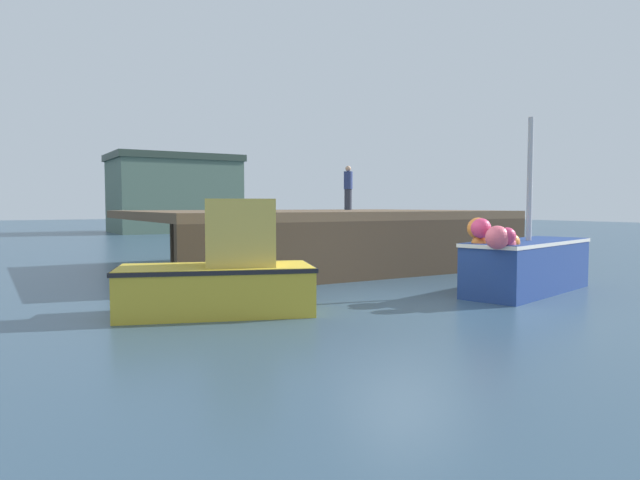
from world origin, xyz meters
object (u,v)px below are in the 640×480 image
Objects in this scene: fishing_boat_near_right at (526,263)px; dockworker at (348,188)px; mooring_buoy_foreground at (235,295)px; fishing_boat_near_left at (222,275)px.

dockworker is (1.45, 9.68, 2.02)m from fishing_boat_near_right.
dockworker is at bearing 45.06° from mooring_buoy_foreground.
fishing_boat_near_right is at bearing -13.80° from mooring_buoy_foreground.
fishing_boat_near_left is 0.90× the size of fishing_boat_near_right.
fishing_boat_near_right is at bearing -98.52° from dockworker.
mooring_buoy_foreground is (0.43, 0.41, -0.47)m from fishing_boat_near_left.
dockworker is 2.89× the size of mooring_buoy_foreground.
fishing_boat_near_right reaches higher than fishing_boat_near_left.
fishing_boat_near_right reaches higher than mooring_buoy_foreground.
dockworker reaches higher than mooring_buoy_foreground.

